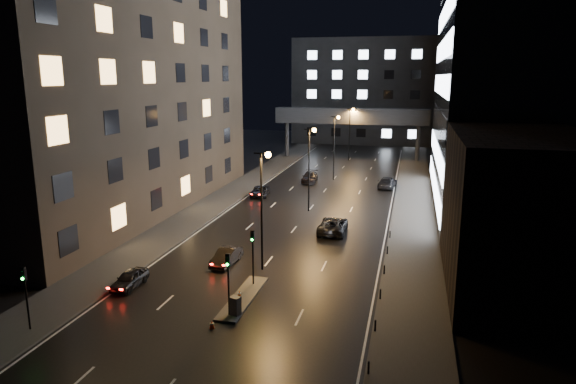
% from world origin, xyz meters
% --- Properties ---
extents(ground, '(160.00, 160.00, 0.00)m').
position_xyz_m(ground, '(0.00, 40.00, 0.00)').
color(ground, black).
rests_on(ground, ground).
extents(sidewalk_left, '(5.00, 110.00, 0.15)m').
position_xyz_m(sidewalk_left, '(-12.50, 35.00, 0.07)').
color(sidewalk_left, '#383533').
rests_on(sidewalk_left, ground).
extents(sidewalk_right, '(5.00, 110.00, 0.15)m').
position_xyz_m(sidewalk_right, '(12.50, 35.00, 0.07)').
color(sidewalk_right, '#383533').
rests_on(sidewalk_right, ground).
extents(building_left, '(15.00, 48.00, 40.00)m').
position_xyz_m(building_left, '(-22.50, 24.00, 20.00)').
color(building_left, '#2D2319').
rests_on(building_left, ground).
extents(building_right_low, '(10.00, 18.00, 12.00)m').
position_xyz_m(building_right_low, '(20.00, 9.00, 6.00)').
color(building_right_low, black).
rests_on(building_right_low, ground).
extents(building_right_glass, '(20.00, 36.00, 45.00)m').
position_xyz_m(building_right_glass, '(25.00, 36.00, 22.50)').
color(building_right_glass, black).
rests_on(building_right_glass, ground).
extents(building_far, '(34.00, 14.00, 25.00)m').
position_xyz_m(building_far, '(0.00, 98.00, 12.50)').
color(building_far, '#333335').
rests_on(building_far, ground).
extents(skybridge, '(30.00, 3.00, 10.00)m').
position_xyz_m(skybridge, '(0.00, 70.00, 8.34)').
color(skybridge, '#333335').
rests_on(skybridge, ground).
extents(median_island, '(1.60, 8.00, 0.15)m').
position_xyz_m(median_island, '(0.30, 2.00, 0.07)').
color(median_island, '#383533').
rests_on(median_island, ground).
extents(traffic_signal_near, '(0.28, 0.34, 4.40)m').
position_xyz_m(traffic_signal_near, '(0.30, 4.49, 3.09)').
color(traffic_signal_near, black).
rests_on(traffic_signal_near, median_island).
extents(traffic_signal_far, '(0.28, 0.34, 4.40)m').
position_xyz_m(traffic_signal_far, '(0.30, -1.01, 3.09)').
color(traffic_signal_far, black).
rests_on(traffic_signal_far, median_island).
extents(traffic_signal_corner, '(0.28, 0.34, 4.40)m').
position_xyz_m(traffic_signal_corner, '(-11.50, -6.01, 2.94)').
color(traffic_signal_corner, black).
rests_on(traffic_signal_corner, ground).
extents(bollard_row, '(0.12, 25.12, 0.90)m').
position_xyz_m(bollard_row, '(10.20, 6.50, 0.45)').
color(bollard_row, black).
rests_on(bollard_row, ground).
extents(streetlight_near, '(1.45, 0.50, 10.15)m').
position_xyz_m(streetlight_near, '(0.16, 8.00, 6.50)').
color(streetlight_near, black).
rests_on(streetlight_near, ground).
extents(streetlight_mid_a, '(1.45, 0.50, 10.15)m').
position_xyz_m(streetlight_mid_a, '(0.16, 28.00, 6.50)').
color(streetlight_mid_a, black).
rests_on(streetlight_mid_a, ground).
extents(streetlight_mid_b, '(1.45, 0.50, 10.15)m').
position_xyz_m(streetlight_mid_b, '(0.16, 48.00, 6.50)').
color(streetlight_mid_b, black).
rests_on(streetlight_mid_b, ground).
extents(streetlight_far, '(1.45, 0.50, 10.15)m').
position_xyz_m(streetlight_far, '(0.16, 68.00, 6.50)').
color(streetlight_far, black).
rests_on(streetlight_far, ground).
extents(car_away_a, '(1.63, 3.94, 1.33)m').
position_xyz_m(car_away_a, '(-9.00, 1.94, 0.67)').
color(car_away_a, black).
rests_on(car_away_a, ground).
extents(car_away_b, '(1.75, 4.38, 1.42)m').
position_xyz_m(car_away_b, '(-3.39, 8.44, 0.71)').
color(car_away_b, black).
rests_on(car_away_b, ground).
extents(car_away_c, '(2.83, 5.05, 1.33)m').
position_xyz_m(car_away_c, '(-8.10, 34.28, 0.67)').
color(car_away_c, black).
rests_on(car_away_c, ground).
extents(car_away_d, '(2.51, 5.47, 1.55)m').
position_xyz_m(car_away_d, '(-3.32, 45.41, 0.77)').
color(car_away_d, black).
rests_on(car_away_d, ground).
extents(car_toward_a, '(2.79, 5.94, 1.64)m').
position_xyz_m(car_toward_a, '(4.25, 19.93, 0.82)').
color(car_toward_a, black).
rests_on(car_toward_a, ground).
extents(car_toward_b, '(2.84, 5.83, 1.63)m').
position_xyz_m(car_toward_b, '(8.66, 43.90, 0.82)').
color(car_toward_b, black).
rests_on(car_toward_b, ground).
extents(utility_cabinet, '(0.85, 0.74, 1.29)m').
position_xyz_m(utility_cabinet, '(0.70, -0.89, 0.79)').
color(utility_cabinet, '#4E4E51').
rests_on(utility_cabinet, median_island).
extents(cone_a, '(0.41, 0.41, 0.57)m').
position_xyz_m(cone_a, '(-0.03, 2.10, 0.28)').
color(cone_a, '#E45E0C').
rests_on(cone_a, ground).
extents(cone_b, '(0.44, 0.44, 0.55)m').
position_xyz_m(cone_b, '(-0.22, -2.87, 0.28)').
color(cone_b, '#FF3B0D').
rests_on(cone_b, ground).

